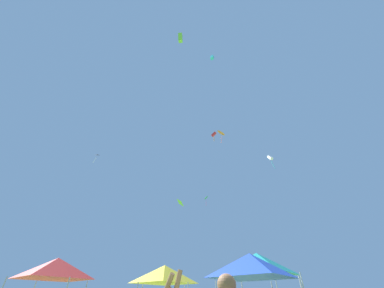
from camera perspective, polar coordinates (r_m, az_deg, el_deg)
canopy_tent_red at (r=15.22m, az=-32.41°, el=-25.99°), size 3.12×3.12×3.34m
canopy_tent_blue at (r=10.77m, az=15.31°, el=-28.56°), size 2.89×2.89×3.10m
canopy_tent_teal at (r=15.23m, az=17.02°, el=-27.97°), size 3.56×3.56×3.81m
canopy_tent_yellow at (r=15.64m, az=-7.35°, el=-30.96°), size 3.04×3.04×3.26m
kite_white_box at (r=38.43m, az=20.01°, el=-3.51°), size 0.74×1.08×2.64m
kite_black_delta at (r=30.17m, az=-23.77°, el=-2.69°), size 0.72×0.65×1.39m
kite_orange_delta at (r=36.88m, az=7.77°, el=2.94°), size 1.86×1.91×2.99m
kite_cyan_box at (r=19.08m, az=5.35°, el=21.82°), size 0.39×0.43×0.60m
kite_lime_box at (r=24.41m, az=-3.09°, el=26.23°), size 0.52×0.71×1.02m
kite_red_box at (r=31.51m, az=5.79°, el=2.50°), size 0.83×0.56×1.79m
kite_lime_diamond at (r=32.01m, az=-3.01°, el=-15.19°), size 1.01×0.93×0.79m
kite_green_delta at (r=34.98m, az=3.71°, el=-14.03°), size 0.65×0.78×1.53m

